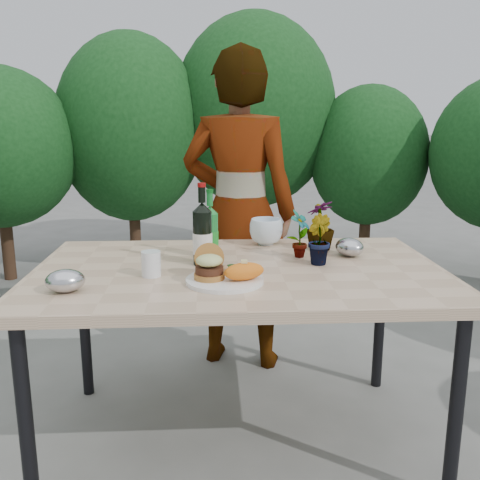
{
  "coord_description": "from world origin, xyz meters",
  "views": [
    {
      "loc": [
        -0.11,
        -2.02,
        1.33
      ],
      "look_at": [
        0.0,
        -0.08,
        0.88
      ],
      "focal_mm": 40.0,
      "sensor_mm": 36.0,
      "label": 1
    }
  ],
  "objects": [
    {
      "name": "grilled_veg",
      "position": [
        -0.04,
        -0.1,
        0.78
      ],
      "size": [
        0.08,
        0.05,
        0.03
      ],
      "color": "olive",
      "rests_on": "dinner_plate"
    },
    {
      "name": "sparkling_water",
      "position": [
        -0.11,
        0.18,
        0.86
      ],
      "size": [
        0.07,
        0.07,
        0.29
      ],
      "rotation": [
        0.0,
        0.0,
        0.38
      ],
      "color": "#167C2C",
      "rests_on": "patio_table"
    },
    {
      "name": "person",
      "position": [
        0.04,
        0.76,
        0.84
      ],
      "size": [
        0.69,
        0.54,
        1.67
      ],
      "primitive_type": "imported",
      "rotation": [
        0.0,
        0.0,
        2.89
      ],
      "color": "#9A6B4D",
      "rests_on": "ground"
    },
    {
      "name": "foil_packet_right",
      "position": [
        0.48,
        0.16,
        0.79
      ],
      "size": [
        0.16,
        0.17,
        0.08
      ],
      "primitive_type": "ellipsoid",
      "rotation": [
        0.0,
        0.0,
        2.05
      ],
      "color": "#ACAEB3",
      "rests_on": "patio_table"
    },
    {
      "name": "seedling_left",
      "position": [
        0.26,
        0.15,
        0.85
      ],
      "size": [
        0.12,
        0.13,
        0.2
      ],
      "primitive_type": "imported",
      "rotation": [
        0.0,
        0.0,
        0.87
      ],
      "color": "#23551D",
      "rests_on": "patio_table"
    },
    {
      "name": "shrub_hedge",
      "position": [
        -0.26,
        1.68,
        1.12
      ],
      "size": [
        6.87,
        5.16,
        2.25
      ],
      "color": "#382316",
      "rests_on": "ground"
    },
    {
      "name": "foil_packet_left",
      "position": [
        -0.6,
        -0.27,
        0.79
      ],
      "size": [
        0.15,
        0.13,
        0.08
      ],
      "primitive_type": "ellipsoid",
      "rotation": [
        0.0,
        0.0,
        0.19
      ],
      "color": "#B2B4BA",
      "rests_on": "patio_table"
    },
    {
      "name": "sweet_potato",
      "position": [
        0.01,
        -0.21,
        0.8
      ],
      "size": [
        0.17,
        0.12,
        0.06
      ],
      "primitive_type": "ellipsoid",
      "rotation": [
        0.0,
        0.0,
        0.35
      ],
      "color": "orange",
      "rests_on": "dinner_plate"
    },
    {
      "name": "blue_bowl",
      "position": [
        0.15,
        0.39,
        0.81
      ],
      "size": [
        0.19,
        0.19,
        0.12
      ],
      "primitive_type": "imported",
      "rotation": [
        0.0,
        0.0,
        -0.29
      ],
      "color": "white",
      "rests_on": "patio_table"
    },
    {
      "name": "seedling_mid",
      "position": [
        0.32,
        0.04,
        0.85
      ],
      "size": [
        0.11,
        0.13,
        0.2
      ],
      "primitive_type": "imported",
      "rotation": [
        0.0,
        0.0,
        1.8
      ],
      "color": "#2F6121",
      "rests_on": "patio_table"
    },
    {
      "name": "seedling_right",
      "position": [
        0.38,
        0.28,
        0.86
      ],
      "size": [
        0.17,
        0.17,
        0.22
      ],
      "primitive_type": "imported",
      "rotation": [
        0.0,
        0.0,
        3.77
      ],
      "color": "#29581E",
      "rests_on": "patio_table"
    },
    {
      "name": "burger_stack",
      "position": [
        -0.12,
        -0.17,
        0.81
      ],
      "size": [
        0.11,
        0.16,
        0.11
      ],
      "color": "#B7722D",
      "rests_on": "dinner_plate"
    },
    {
      "name": "wine_bottle",
      "position": [
        -0.14,
        0.06,
        0.87
      ],
      "size": [
        0.08,
        0.08,
        0.33
      ],
      "rotation": [
        0.0,
        0.0,
        0.14
      ],
      "color": "black",
      "rests_on": "patio_table"
    },
    {
      "name": "patio_table",
      "position": [
        0.0,
        0.0,
        0.69
      ],
      "size": [
        1.6,
        1.0,
        0.75
      ],
      "color": "tan",
      "rests_on": "ground"
    },
    {
      "name": "plastic_cup",
      "position": [
        -0.33,
        -0.1,
        0.8
      ],
      "size": [
        0.07,
        0.07,
        0.09
      ],
      "primitive_type": "cylinder",
      "color": "white",
      "rests_on": "patio_table"
    },
    {
      "name": "dinner_plate",
      "position": [
        -0.06,
        -0.19,
        0.76
      ],
      "size": [
        0.28,
        0.28,
        0.01
      ],
      "primitive_type": "cylinder",
      "color": "white",
      "rests_on": "patio_table"
    },
    {
      "name": "ground",
      "position": [
        0.0,
        0.0,
        0.0
      ],
      "size": [
        80.0,
        80.0,
        0.0
      ],
      "primitive_type": "plane",
      "color": "slate",
      "rests_on": "ground"
    }
  ]
}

